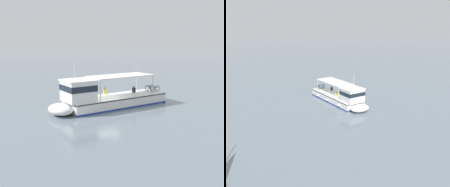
# 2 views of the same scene
# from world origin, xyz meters

# --- Properties ---
(ground_plane) EXTENTS (400.00, 400.00, 0.00)m
(ground_plane) POSITION_xyz_m (0.00, 0.00, 0.00)
(ground_plane) COLOR slate
(ferry_main) EXTENTS (8.32, 12.79, 5.32)m
(ferry_main) POSITION_xyz_m (0.58, 0.23, 1.01)
(ferry_main) COLOR white
(ferry_main) RESTS_ON ground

